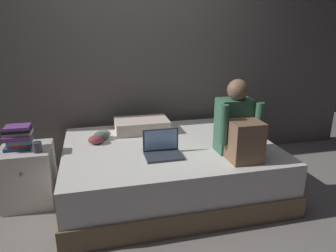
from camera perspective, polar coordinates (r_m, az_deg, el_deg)
ground_plane at (r=2.92m, az=-2.27°, el=-14.74°), size 8.00×8.00×0.00m
wall_back at (r=3.65m, az=-6.44°, el=14.24°), size 5.60×0.10×2.70m
bed at (r=3.10m, az=0.21°, el=-7.60°), size 2.00×1.50×0.49m
nightstand at (r=3.16m, az=-24.04°, el=-8.20°), size 0.44×0.46×0.53m
person_sitting at (r=2.75m, az=12.68°, el=-0.23°), size 0.39×0.44×0.66m
laptop at (r=2.73m, az=-1.02°, el=-4.26°), size 0.32×0.23×0.22m
pillow at (r=3.36m, az=-4.79°, el=0.12°), size 0.56×0.36×0.13m
book_stack at (r=3.02m, az=-25.60°, el=-1.82°), size 0.24×0.18×0.22m
mug at (r=2.91m, az=-22.67°, el=-3.56°), size 0.08×0.08×0.09m
clothes_pile at (r=3.16m, az=-12.24°, el=-1.85°), size 0.22×0.26×0.09m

